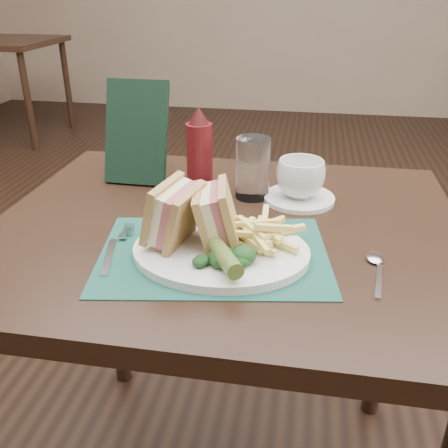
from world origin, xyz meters
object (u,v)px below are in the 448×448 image
at_px(table_bg_left, 3,89).
at_px(saucer, 299,198).
at_px(table_main, 225,371).
at_px(check_presenter, 137,133).
at_px(sandwich_half_b, 204,214).
at_px(drinking_glass, 253,168).
at_px(coffee_cup, 300,178).
at_px(plate, 221,252).
at_px(sandwich_half_a, 162,211).
at_px(ketchup_bottle, 199,150).
at_px(placemat, 214,254).

bearing_deg(table_bg_left, saucer, -47.85).
relative_size(table_main, check_presenter, 3.88).
bearing_deg(sandwich_half_b, drinking_glass, 68.35).
relative_size(coffee_cup, drinking_glass, 0.78).
xyz_separation_m(plate, sandwich_half_a, (-0.10, 0.01, 0.06)).
bearing_deg(coffee_cup, ketchup_bottle, 174.39).
relative_size(drinking_glass, ketchup_bottle, 0.70).
relative_size(sandwich_half_a, check_presenter, 0.47).
height_order(drinking_glass, ketchup_bottle, ketchup_bottle).
height_order(placemat, coffee_cup, coffee_cup).
bearing_deg(placemat, ketchup_bottle, 106.91).
relative_size(plate, coffee_cup, 2.95).
height_order(sandwich_half_b, coffee_cup, sandwich_half_b).
bearing_deg(table_bg_left, coffee_cup, -47.85).
height_order(placemat, drinking_glass, drinking_glass).
distance_m(placemat, sandwich_half_a, 0.11).
distance_m(table_main, coffee_cup, 0.47).
relative_size(saucer, check_presenter, 0.65).
bearing_deg(sandwich_half_b, placemat, -42.50).
distance_m(saucer, ketchup_bottle, 0.24).
relative_size(sandwich_half_a, ketchup_bottle, 0.59).
xyz_separation_m(table_main, placemat, (0.00, -0.12, 0.38)).
bearing_deg(sandwich_half_a, sandwich_half_b, 16.01).
bearing_deg(coffee_cup, table_bg_left, 132.15).
height_order(table_bg_left, ketchup_bottle, ketchup_bottle).
height_order(plate, saucer, plate).
relative_size(table_main, sandwich_half_a, 8.19).
bearing_deg(saucer, check_presenter, 171.03).
distance_m(coffee_cup, ketchup_bottle, 0.22).
height_order(table_bg_left, coffee_cup, coffee_cup).
relative_size(sandwich_half_a, coffee_cup, 1.08).
xyz_separation_m(table_bg_left, sandwich_half_b, (2.25, -2.90, 0.44)).
distance_m(placemat, coffee_cup, 0.29).
distance_m(sandwich_half_a, coffee_cup, 0.34).
bearing_deg(ketchup_bottle, saucer, -5.61).
relative_size(placemat, coffee_cup, 3.82).
xyz_separation_m(coffee_cup, drinking_glass, (-0.10, 0.00, 0.01)).
xyz_separation_m(placemat, check_presenter, (-0.24, 0.32, 0.11)).
relative_size(saucer, drinking_glass, 1.15).
bearing_deg(sandwich_half_b, ketchup_bottle, 94.20).
bearing_deg(check_presenter, saucer, -7.80).
xyz_separation_m(drinking_glass, check_presenter, (-0.27, 0.06, 0.05)).
height_order(plate, sandwich_half_b, sandwich_half_b).
xyz_separation_m(placemat, plate, (0.01, -0.00, 0.01)).
xyz_separation_m(table_main, sandwich_half_b, (-0.02, -0.11, 0.44)).
height_order(table_bg_left, check_presenter, check_presenter).
relative_size(coffee_cup, ketchup_bottle, 0.55).
bearing_deg(table_main, sandwich_half_a, -127.94).
height_order(plate, ketchup_bottle, ketchup_bottle).
bearing_deg(sandwich_half_b, table_bg_left, 118.09).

